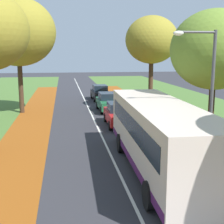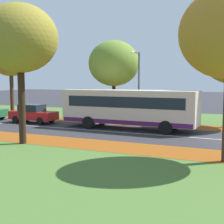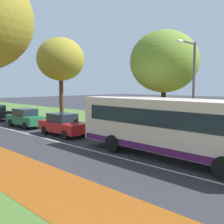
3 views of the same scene
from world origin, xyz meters
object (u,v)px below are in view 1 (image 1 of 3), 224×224
(car_red_lead, at_px, (119,114))
(tree_right_near, at_px, (215,50))
(streetlamp_right, at_px, (205,85))
(bus, at_px, (159,133))
(car_black_third_in_line, at_px, (100,93))
(car_green_following, at_px, (108,102))
(tree_right_mid, at_px, (152,40))
(tree_left_mid, at_px, (18,32))

(car_red_lead, bearing_deg, tree_right_near, -56.97)
(streetlamp_right, relative_size, car_red_lead, 1.42)
(bus, bearing_deg, car_black_third_in_line, 90.00)
(car_green_following, bearing_deg, bus, -89.63)
(tree_right_mid, xyz_separation_m, car_black_third_in_line, (-3.79, 6.62, -5.36))
(tree_left_mid, bearing_deg, streetlamp_right, -57.49)
(bus, relative_size, car_green_following, 2.47)
(streetlamp_right, bearing_deg, bus, -179.69)
(streetlamp_right, bearing_deg, tree_left_mid, 122.51)
(tree_left_mid, distance_m, bus, 17.48)
(tree_left_mid, xyz_separation_m, car_red_lead, (7.40, -6.03, -5.95))
(car_red_lead, bearing_deg, streetlamp_right, -76.60)
(tree_right_near, distance_m, streetlamp_right, 3.70)
(bus, distance_m, car_red_lead, 8.95)
(car_green_following, bearing_deg, tree_right_mid, 1.43)
(tree_right_mid, height_order, car_black_third_in_line, tree_right_mid)
(tree_right_near, xyz_separation_m, bus, (-3.77, -2.89, -3.51))
(tree_right_mid, distance_m, bus, 15.80)
(tree_right_near, bearing_deg, streetlamp_right, -121.90)
(streetlamp_right, height_order, car_black_third_in_line, streetlamp_right)
(car_red_lead, xyz_separation_m, car_black_third_in_line, (0.14, 12.38, 0.00))
(streetlamp_right, relative_size, bus, 0.57)
(tree_left_mid, height_order, car_green_following, tree_left_mid)
(tree_right_mid, relative_size, car_red_lead, 1.96)
(tree_left_mid, bearing_deg, car_black_third_in_line, 40.11)
(tree_right_mid, relative_size, bus, 0.79)
(tree_right_mid, xyz_separation_m, car_green_following, (-3.89, -0.10, -5.36))
(tree_right_near, relative_size, car_green_following, 1.72)
(tree_right_mid, relative_size, streetlamp_right, 1.38)
(tree_right_near, relative_size, car_black_third_in_line, 1.72)
(bus, xyz_separation_m, car_black_third_in_line, (-0.00, 21.29, -0.89))
(tree_left_mid, xyz_separation_m, streetlamp_right, (9.51, -14.93, -3.02))
(tree_right_near, xyz_separation_m, car_green_following, (-3.86, 11.68, -4.40))
(tree_left_mid, distance_m, tree_right_near, 16.60)
(tree_left_mid, xyz_separation_m, tree_right_near, (11.31, -12.05, -1.54))
(tree_left_mid, height_order, car_red_lead, tree_left_mid)
(tree_right_mid, xyz_separation_m, bus, (-3.79, -14.67, -4.47))
(tree_right_near, relative_size, bus, 0.70)
(tree_right_near, xyz_separation_m, car_red_lead, (-3.91, 6.02, -4.40))
(tree_right_near, bearing_deg, car_green_following, 108.30)
(streetlamp_right, bearing_deg, car_green_following, 98.10)
(tree_right_near, height_order, car_black_third_in_line, tree_right_near)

